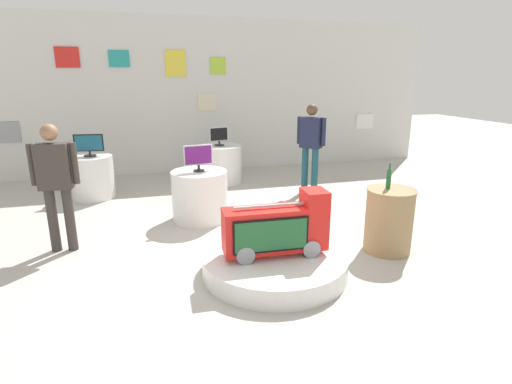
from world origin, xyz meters
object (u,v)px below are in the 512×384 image
Objects in this scene: novelty_firetruck_tv at (277,229)px; shopper_browsing_rear at (311,142)px; tv_on_center_rear at (198,156)px; display_pedestal_right_rear at (220,164)px; display_pedestal_left_rear at (93,177)px; bottle_on_side_table at (389,179)px; display_pedestal_center_rear at (200,196)px; main_display_pedestal at (275,264)px; side_table_round at (389,220)px; tv_on_left_rear at (89,144)px; shopper_browsing_near_truck at (56,179)px; tv_on_right_rear at (219,136)px.

shopper_browsing_rear reaches higher than novelty_firetruck_tv.
tv_on_center_rear is 2.36m from display_pedestal_right_rear.
display_pedestal_left_rear is 2.39× the size of bottle_on_side_table.
display_pedestal_left_rear is 1.76× the size of tv_on_center_rear.
display_pedestal_left_rear is 2.38m from display_pedestal_center_rear.
main_display_pedestal is 2.01× the size of side_table_round.
main_display_pedestal is 4.38m from tv_on_left_rear.
bottle_on_side_table is at bearing 8.77° from main_display_pedestal.
tv_on_left_rear is 2.35m from shopper_browsing_near_truck.
tv_on_right_rear is (2.41, 0.49, -0.01)m from tv_on_left_rear.
main_display_pedestal is 1.60m from side_table_round.
bottle_on_side_table reaches higher than display_pedestal_center_rear.
display_pedestal_center_rear is at bearing 139.95° from bottle_on_side_table.
tv_on_right_rear is 1.94m from shopper_browsing_rear.
tv_on_right_rear reaches higher than novelty_firetruck_tv.
shopper_browsing_rear reaches higher than display_pedestal_left_rear.
main_display_pedestal is 1.93× the size of display_pedestal_center_rear.
novelty_firetruck_tv is 4.18m from tv_on_right_rear.
tv_on_right_rear is at bearing 11.40° from display_pedestal_left_rear.
display_pedestal_right_rear is 4.18m from bottle_on_side_table.
shopper_browsing_near_truck is (-1.83, -0.67, -0.05)m from tv_on_center_rear.
shopper_browsing_near_truck is (-3.91, 1.07, -0.00)m from bottle_on_side_table.
bottle_on_side_table is at bearing -39.97° from tv_on_center_rear.
display_pedestal_center_rear is at bearing -108.29° from display_pedestal_right_rear.
side_table_round is 0.49× the size of shopper_browsing_rear.
main_display_pedestal is 3.27× the size of tv_on_left_rear.
display_pedestal_center_rear is at bearing 105.56° from main_display_pedestal.
tv_on_center_rear is 0.27× the size of shopper_browsing_near_truck.
display_pedestal_left_rear is 0.91× the size of display_pedestal_center_rear.
shopper_browsing_near_truck is at bearing -159.79° from tv_on_center_rear.
tv_on_right_rear is (2.41, 0.49, 0.58)m from display_pedestal_left_rear.
bottle_on_side_table is (3.78, -3.42, 0.56)m from display_pedestal_left_rear.
main_display_pedestal is at bearing -92.23° from display_pedestal_right_rear.
tv_on_right_rear is 4.14m from bottle_on_side_table.
tv_on_left_rear is 0.31× the size of shopper_browsing_near_truck.
tv_on_right_rear reaches higher than display_pedestal_center_rear.
side_table_round is at bearing -40.10° from tv_on_center_rear.
tv_on_center_rear is 2.28m from tv_on_right_rear.
display_pedestal_left_rear is 2.53m from tv_on_right_rear.
main_display_pedestal is at bearing 160.94° from novelty_firetruck_tv.
display_pedestal_center_rear is 1.04× the size of side_table_round.
shopper_browsing_rear is at bearing -41.21° from display_pedestal_right_rear.
bottle_on_side_table is at bearing -42.12° from tv_on_left_rear.
tv_on_left_rear is at bearing 135.50° from display_pedestal_center_rear.
tv_on_left_rear is 5.17m from side_table_round.
tv_on_left_rear is at bearing 137.82° from side_table_round.
side_table_round is 4.13m from shopper_browsing_near_truck.
bottle_on_side_table is at bearing 9.19° from novelty_firetruck_tv.
bottle_on_side_table is (1.53, 0.24, 0.82)m from main_display_pedestal.
shopper_browsing_rear is (0.06, 2.67, 0.55)m from side_table_round.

